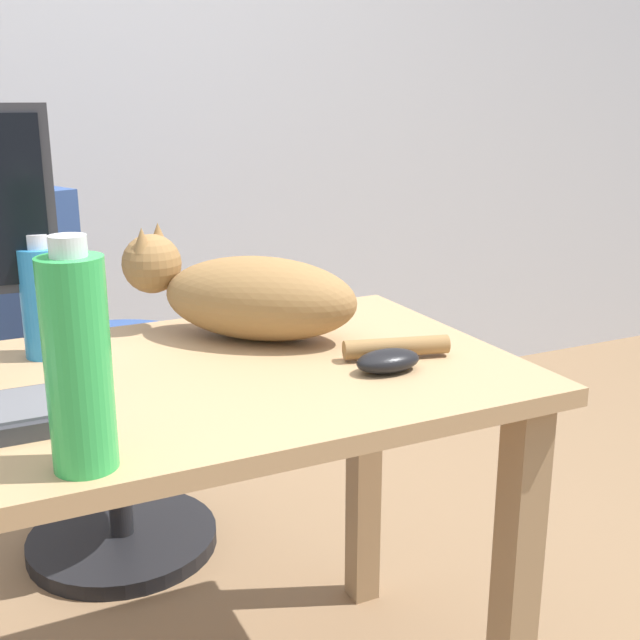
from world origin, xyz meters
TOP-DOWN VIEW (x-y plane):
  - desk at (0.00, 0.00)m, footprint 1.30×0.64m
  - office_chair at (0.09, 0.70)m, footprint 0.51×0.49m
  - cat at (0.28, 0.15)m, footprint 0.46×0.45m
  - computer_mouse at (0.41, -0.13)m, footprint 0.11×0.06m
  - water_bottle at (-0.08, -0.26)m, footprint 0.08×0.08m
  - spray_bottle at (-0.06, 0.20)m, footprint 0.07×0.07m

SIDE VIEW (x-z plane):
  - office_chair at x=0.09m, z-range -0.06..0.90m
  - desk at x=0.00m, z-range 0.24..0.95m
  - computer_mouse at x=0.41m, z-range 0.71..0.74m
  - cat at x=0.28m, z-range 0.69..0.89m
  - spray_bottle at x=-0.06m, z-range 0.70..0.91m
  - water_bottle at x=-0.08m, z-range 0.70..0.98m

